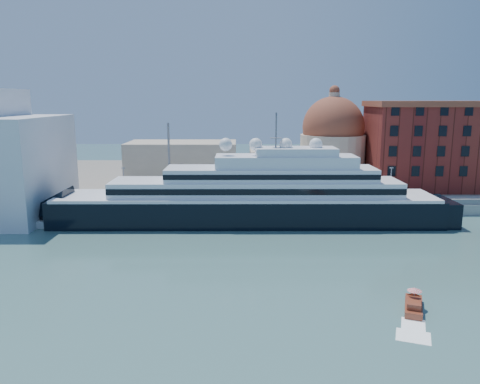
{
  "coord_description": "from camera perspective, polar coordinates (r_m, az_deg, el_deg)",
  "views": [
    {
      "loc": [
        -4.27,
        -72.39,
        25.7
      ],
      "look_at": [
        -3.96,
        18.0,
        7.7
      ],
      "focal_mm": 35.0,
      "sensor_mm": 36.0,
      "label": 1
    }
  ],
  "objects": [
    {
      "name": "ground",
      "position": [
        76.93,
        3.03,
        -8.27
      ],
      "size": [
        400.0,
        400.0,
        0.0
      ],
      "primitive_type": "plane",
      "color": "#3C6967",
      "rests_on": "ground"
    },
    {
      "name": "quay",
      "position": [
        109.24,
        2.05,
        -1.68
      ],
      "size": [
        180.0,
        10.0,
        2.5
      ],
      "primitive_type": "cube",
      "color": "gray",
      "rests_on": "ground"
    },
    {
      "name": "land",
      "position": [
        149.5,
        1.44,
        1.75
      ],
      "size": [
        260.0,
        72.0,
        2.0
      ],
      "primitive_type": "cube",
      "color": "slate",
      "rests_on": "ground"
    },
    {
      "name": "quay_fence",
      "position": [
        104.45,
        2.15,
        -1.24
      ],
      "size": [
        180.0,
        0.1,
        1.2
      ],
      "primitive_type": "cube",
      "color": "slate",
      "rests_on": "quay"
    },
    {
      "name": "superyacht",
      "position": [
        97.68,
        -0.75,
        -1.18
      ],
      "size": [
        90.18,
        12.5,
        26.95
      ],
      "color": "black",
      "rests_on": "ground"
    },
    {
      "name": "service_barge",
      "position": [
        101.81,
        -20.27,
        -3.61
      ],
      "size": [
        12.9,
        5.97,
        2.79
      ],
      "rotation": [
        0.0,
        0.0,
        -0.15
      ],
      "color": "white",
      "rests_on": "ground"
    },
    {
      "name": "water_taxi",
      "position": [
        63.15,
        20.41,
        -12.82
      ],
      "size": [
        3.99,
        6.39,
        2.88
      ],
      "rotation": [
        0.0,
        0.0,
        -0.35
      ],
      "color": "maroon",
      "rests_on": "ground"
    },
    {
      "name": "warehouse",
      "position": [
        137.04,
        24.16,
        5.3
      ],
      "size": [
        43.0,
        19.0,
        23.25
      ],
      "color": "maroon",
      "rests_on": "land"
    },
    {
      "name": "church",
      "position": [
        131.37,
        4.48,
        4.76
      ],
      "size": [
        66.0,
        18.0,
        25.5
      ],
      "color": "beige",
      "rests_on": "land"
    },
    {
      "name": "lamp_posts",
      "position": [
        106.18,
        -4.73,
        2.63
      ],
      "size": [
        120.8,
        2.4,
        18.0
      ],
      "color": "slate",
      "rests_on": "quay"
    }
  ]
}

